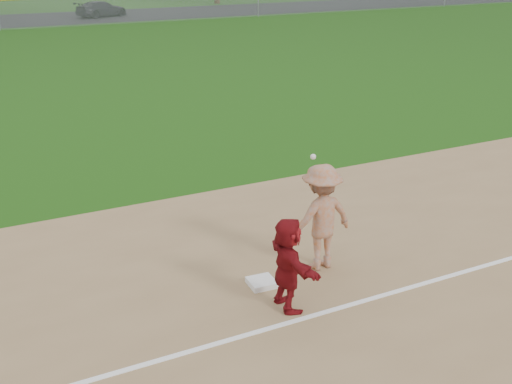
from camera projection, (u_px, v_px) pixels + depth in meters
name	position (u px, v px, depth m)	size (l,w,h in m)	color
ground	(296.00, 292.00, 10.86)	(160.00, 160.00, 0.00)	#1B490E
foul_line	(322.00, 313.00, 10.19)	(60.00, 0.10, 0.01)	white
first_base	(262.00, 283.00, 11.02)	(0.44, 0.44, 0.10)	white
base_runner	(288.00, 264.00, 10.09)	(1.45, 0.46, 1.56)	maroon
car_right	(102.00, 9.00, 51.87)	(1.76, 4.33, 1.26)	black
first_base_play	(321.00, 217.00, 11.33)	(1.29, 0.77, 2.25)	gray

